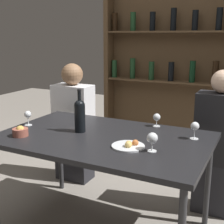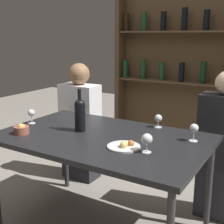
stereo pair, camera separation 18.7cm
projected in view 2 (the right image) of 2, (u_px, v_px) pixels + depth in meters
The scene contains 11 objects.
dining_table at pixel (102, 143), 2.30m from camera, with size 1.52×0.96×0.78m.
wine_rack_wall at pixel (184, 58), 3.65m from camera, with size 1.72×0.21×2.37m.
wine_bottle at pixel (80, 113), 2.37m from camera, with size 0.08×0.08×0.33m.
wine_glass_0 at pixel (147, 140), 1.94m from camera, with size 0.07×0.07×0.12m.
wine_glass_1 at pixel (31, 114), 2.58m from camera, with size 0.06×0.06×0.12m.
wine_glass_2 at pixel (194, 129), 2.15m from camera, with size 0.06×0.06×0.13m.
wine_glass_3 at pixel (158, 119), 2.48m from camera, with size 0.06×0.06×0.11m.
food_plate_0 at pixel (124, 146), 2.04m from camera, with size 0.22×0.22×0.05m.
snack_bowl at pixel (21, 129), 2.33m from camera, with size 0.11×0.11×0.08m.
seated_person_left at pixel (80, 125), 3.25m from camera, with size 0.40×0.22×1.22m.
seated_person_right at pixel (221, 151), 2.53m from camera, with size 0.38×0.22×1.23m.
Camera 2 is at (1.19, -1.82, 1.50)m, focal length 50.00 mm.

